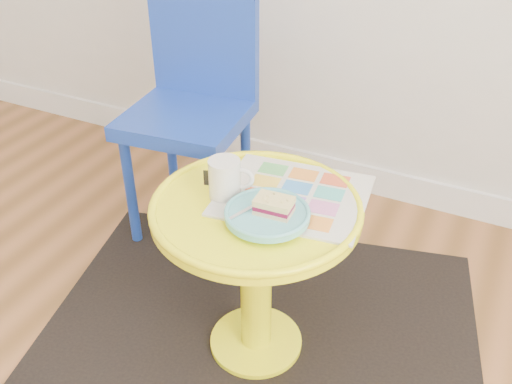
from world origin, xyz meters
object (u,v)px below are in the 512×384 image
at_px(plate, 267,215).
at_px(chair, 194,96).
at_px(newspaper, 293,195).
at_px(side_table, 256,250).
at_px(mug, 226,178).

bearing_deg(plate, chair, 134.68).
xyz_separation_m(chair, newspaper, (0.56, -0.42, -0.00)).
bearing_deg(plate, side_table, 137.28).
bearing_deg(plate, mug, 159.86).
bearing_deg(mug, plate, -38.98).
relative_size(side_table, newspaper, 1.44).
height_order(side_table, mug, mug).
height_order(newspaper, plate, plate).
relative_size(newspaper, mug, 3.26).
distance_m(chair, newspaper, 0.70).
bearing_deg(newspaper, side_table, -137.88).
xyz_separation_m(side_table, newspaper, (0.07, 0.08, 0.15)).
height_order(side_table, chair, chair).
bearing_deg(newspaper, chair, 136.04).
distance_m(side_table, newspaper, 0.18).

